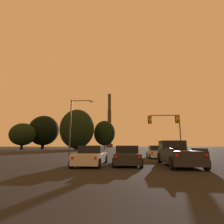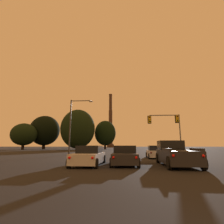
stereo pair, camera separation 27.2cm
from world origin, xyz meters
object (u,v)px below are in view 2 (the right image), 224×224
(sedan_center_lane_second, at_px, (125,156))
(hatchback_right_lane_front, at_px, (155,152))
(pickup_truck_right_lane_second, at_px, (175,154))
(traffic_light_overhead_right, at_px, (169,124))
(street_lamp, at_px, (74,120))
(sedan_left_lane_second, at_px, (89,156))
(smokestack, at_px, (111,126))

(sedan_center_lane_second, bearing_deg, hatchback_right_lane_front, 64.50)
(pickup_truck_right_lane_second, xyz_separation_m, sedan_center_lane_second, (-3.68, 0.32, -0.14))
(hatchback_right_lane_front, bearing_deg, pickup_truck_right_lane_second, -86.85)
(pickup_truck_right_lane_second, relative_size, hatchback_right_lane_front, 1.34)
(traffic_light_overhead_right, height_order, street_lamp, street_lamp)
(sedan_center_lane_second, height_order, traffic_light_overhead_right, traffic_light_overhead_right)
(hatchback_right_lane_front, distance_m, sedan_left_lane_second, 9.98)
(hatchback_right_lane_front, height_order, street_lamp, street_lamp)
(traffic_light_overhead_right, bearing_deg, hatchback_right_lane_front, -119.59)
(pickup_truck_right_lane_second, height_order, street_lamp, street_lamp)
(sedan_left_lane_second, height_order, smokestack, smokestack)
(traffic_light_overhead_right, bearing_deg, sedan_center_lane_second, -117.62)
(sedan_left_lane_second, distance_m, street_lamp, 14.34)
(smokestack, bearing_deg, hatchback_right_lane_front, -83.40)
(smokestack, bearing_deg, sedan_center_lane_second, -85.27)
(pickup_truck_right_lane_second, xyz_separation_m, smokestack, (-14.78, 134.44, 17.31))
(smokestack, bearing_deg, traffic_light_overhead_right, -81.57)
(sedan_left_lane_second, relative_size, street_lamp, 0.56)
(sedan_center_lane_second, relative_size, street_lamp, 0.56)
(sedan_center_lane_second, height_order, smokestack, smokestack)
(hatchback_right_lane_front, relative_size, street_lamp, 0.49)
(sedan_center_lane_second, bearing_deg, smokestack, 95.26)
(sedan_left_lane_second, distance_m, smokestack, 135.97)
(sedan_left_lane_second, distance_m, sedan_center_lane_second, 2.71)
(hatchback_right_lane_front, bearing_deg, traffic_light_overhead_right, 62.81)
(sedan_center_lane_second, bearing_deg, sedan_left_lane_second, -169.80)
(hatchback_right_lane_front, distance_m, smokestack, 128.83)
(traffic_light_overhead_right, xyz_separation_m, street_lamp, (-14.46, -0.86, 0.57))
(pickup_truck_right_lane_second, height_order, smokestack, smokestack)
(hatchback_right_lane_front, xyz_separation_m, traffic_light_overhead_right, (3.26, 5.74, 3.99))
(hatchback_right_lane_front, height_order, sedan_left_lane_second, hatchback_right_lane_front)
(sedan_center_lane_second, relative_size, traffic_light_overhead_right, 0.77)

